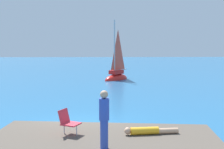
{
  "coord_description": "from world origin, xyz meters",
  "views": [
    {
      "loc": [
        0.95,
        -11.8,
        3.56
      ],
      "look_at": [
        1.8,
        13.64,
        0.95
      ],
      "focal_mm": 44.41,
      "sensor_mm": 36.0,
      "label": 1
    }
  ],
  "objects": [
    {
      "name": "sailboat_near",
      "position": [
        2.4,
        17.52,
        0.37
      ],
      "size": [
        3.24,
        3.6,
        6.89
      ],
      "rotation": [
        0.0,
        0.0,
        4.03
      ],
      "color": "red",
      "rests_on": "ground"
    },
    {
      "name": "ground_plane",
      "position": [
        0.0,
        0.0,
        0.0
      ],
      "size": [
        160.0,
        160.0,
        0.0
      ],
      "primitive_type": "plane",
      "color": "#236093"
    },
    {
      "name": "person_standing",
      "position": [
        0.98,
        -4.4,
        1.61
      ],
      "size": [
        0.28,
        0.28,
        1.62
      ],
      "rotation": [
        0.0,
        0.0,
        3.94
      ],
      "color": "#334CB2",
      "rests_on": "shore_ledge"
    },
    {
      "name": "boulder_inland",
      "position": [
        -1.13,
        -1.34,
        0.0
      ],
      "size": [
        1.26,
        1.2,
        0.63
      ],
      "primitive_type": "cube",
      "rotation": [
        0.03,
        0.09,
        0.68
      ],
      "color": "#4C473E",
      "rests_on": "ground"
    },
    {
      "name": "person_sunbather",
      "position": [
        2.41,
        -3.22,
        0.86
      ],
      "size": [
        1.76,
        0.34,
        0.25
      ],
      "rotation": [
        0.0,
        0.0,
        0.09
      ],
      "color": "gold",
      "rests_on": "shore_ledge"
    },
    {
      "name": "beach_chair",
      "position": [
        -0.18,
        -3.12,
        1.19
      ],
      "size": [
        0.75,
        0.69,
        0.8
      ],
      "rotation": [
        0.0,
        0.0,
        5.82
      ],
      "color": "#E03342",
      "rests_on": "shore_ledge"
    },
    {
      "name": "boulder_seaward",
      "position": [
        -1.78,
        -1.35,
        0.0
      ],
      "size": [
        1.19,
        1.06,
        0.67
      ],
      "primitive_type": "cube",
      "rotation": [
        0.08,
        0.02,
        2.97
      ],
      "color": "brown",
      "rests_on": "ground"
    }
  ]
}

